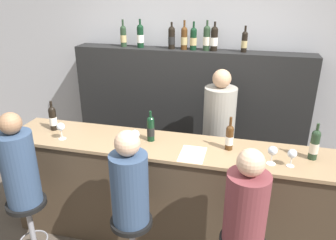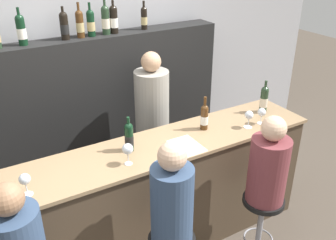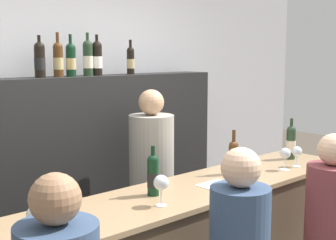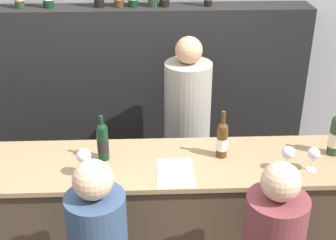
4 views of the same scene
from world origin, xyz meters
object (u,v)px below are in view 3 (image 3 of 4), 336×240
wine_glass_0 (35,216)px  wine_glass_1 (161,183)px  wine_bottle_backbar_3 (58,59)px  wine_glass_2 (285,154)px  wine_glass_3 (297,152)px  wine_bottle_backbar_4 (71,59)px  guest_seated_right (331,202)px  wine_bottle_backbar_5 (88,58)px  wine_bottle_backbar_2 (40,59)px  wine_bottle_counter_1 (153,175)px  wine_bottle_backbar_7 (131,60)px  wine_bottle_counter_3 (291,142)px  wine_bottle_counter_2 (233,157)px  bartender (152,201)px  wine_bottle_backbar_6 (97,58)px  guest_seated_middle (239,236)px

wine_glass_0 → wine_glass_1: size_ratio=0.95×
wine_bottle_backbar_3 → wine_glass_0: (-0.88, -1.34, -0.65)m
wine_glass_2 → wine_glass_3: wine_glass_2 is taller
wine_bottle_backbar_4 → guest_seated_right: (0.73, -1.79, -0.86)m
wine_glass_3 → wine_glass_2: bearing=180.0°
wine_glass_1 → wine_bottle_backbar_4: bearing=78.9°
wine_glass_3 → wine_bottle_backbar_5: bearing=123.8°
wine_glass_2 → guest_seated_right: (-0.17, -0.45, -0.20)m
wine_bottle_backbar_2 → guest_seated_right: wine_bottle_backbar_2 is taller
wine_bottle_counter_1 → wine_bottle_backbar_7: 1.52m
wine_bottle_counter_3 → wine_bottle_backbar_2: 2.00m
wine_bottle_backbar_4 → wine_glass_3: (1.05, -1.34, -0.66)m
wine_bottle_counter_2 → wine_glass_2: wine_bottle_counter_2 is taller
wine_bottle_backbar_5 → wine_bottle_backbar_2: bearing=180.0°
wine_bottle_backbar_2 → wine_glass_3: 1.98m
wine_glass_0 → wine_bottle_backbar_4: bearing=53.5°
wine_bottle_counter_3 → bartender: (-0.84, 0.68, -0.45)m
wine_bottle_backbar_7 → wine_bottle_backbar_2: bearing=-180.0°
wine_glass_1 → guest_seated_right: guest_seated_right is taller
wine_bottle_counter_3 → bartender: bartender is taller
wine_bottle_backbar_6 → guest_seated_right: 2.05m
wine_bottle_counter_1 → guest_seated_right: bearing=-34.9°
wine_bottle_backbar_5 → wine_bottle_backbar_7: 0.42m
wine_bottle_backbar_4 → wine_bottle_backbar_5: (0.15, 0.00, 0.01)m
wine_bottle_backbar_5 → wine_glass_0: 1.88m
wine_bottle_counter_3 → wine_bottle_backbar_2: size_ratio=1.04×
guest_seated_middle → wine_bottle_backbar_3: bearing=88.5°
wine_bottle_backbar_5 → wine_glass_0: size_ratio=2.07×
wine_bottle_counter_2 → wine_bottle_backbar_4: size_ratio=0.95×
wine_bottle_counter_1 → wine_bottle_backbar_6: wine_bottle_backbar_6 is taller
wine_glass_0 → wine_bottle_backbar_5: bearing=49.5°
wine_glass_1 → guest_seated_right: bearing=-24.6°
wine_bottle_backbar_6 → wine_bottle_counter_3: bearing=-49.5°
wine_bottle_backbar_5 → guest_seated_right: bearing=-72.2°
wine_bottle_backbar_7 → wine_glass_2: 1.52m
wine_bottle_counter_2 → wine_bottle_backbar_6: (-0.31, 1.17, 0.66)m
wine_bottle_counter_3 → wine_bottle_backbar_6: wine_bottle_backbar_6 is taller
wine_bottle_backbar_2 → guest_seated_middle: wine_bottle_backbar_2 is taller
wine_glass_0 → guest_seated_middle: guest_seated_middle is taller
wine_bottle_backbar_3 → bartender: size_ratio=0.21×
wine_bottle_counter_2 → wine_bottle_backbar_2: size_ratio=0.99×
wine_bottle_counter_2 → guest_seated_middle: bearing=-138.2°
wine_bottle_counter_3 → wine_bottle_backbar_4: wine_bottle_backbar_4 is taller
wine_bottle_counter_2 → wine_bottle_backbar_3: bearing=119.3°
wine_bottle_backbar_3 → wine_bottle_backbar_4: bearing=0.0°
wine_bottle_counter_2 → wine_glass_3: bearing=-19.0°
wine_bottle_counter_3 → wine_glass_3: size_ratio=2.13×
wine_bottle_counter_1 → wine_bottle_counter_3: 1.41m
wine_bottle_backbar_2 → guest_seated_right: bearing=-61.2°
wine_bottle_counter_1 → wine_bottle_backbar_5: (0.32, 1.17, 0.66)m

